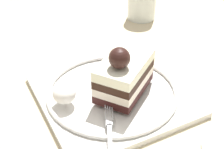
# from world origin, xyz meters

# --- Properties ---
(ground_plane) EXTENTS (2.40, 2.40, 0.00)m
(ground_plane) POSITION_xyz_m (0.00, 0.00, 0.00)
(ground_plane) COLOR beige
(dessert_plate) EXTENTS (0.27, 0.27, 0.02)m
(dessert_plate) POSITION_xyz_m (0.02, 0.03, 0.01)
(dessert_plate) COLOR white
(dessert_plate) RESTS_ON ground_plane
(cake_slice) EXTENTS (0.12, 0.12, 0.09)m
(cake_slice) POSITION_xyz_m (0.00, 0.03, 0.05)
(cake_slice) COLOR #341413
(cake_slice) RESTS_ON dessert_plate
(whipped_cream_dollop) EXTENTS (0.04, 0.04, 0.03)m
(whipped_cream_dollop) POSITION_xyz_m (0.10, 0.04, 0.03)
(whipped_cream_dollop) COLOR white
(whipped_cream_dollop) RESTS_ON dessert_plate
(fork) EXTENTS (0.04, 0.11, 0.00)m
(fork) POSITION_xyz_m (0.05, 0.12, 0.02)
(fork) COLOR silver
(fork) RESTS_ON dessert_plate
(drink_glass_near) EXTENTS (0.07, 0.07, 0.09)m
(drink_glass_near) POSITION_xyz_m (-0.14, -0.25, 0.04)
(drink_glass_near) COLOR white
(drink_glass_near) RESTS_ON ground_plane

